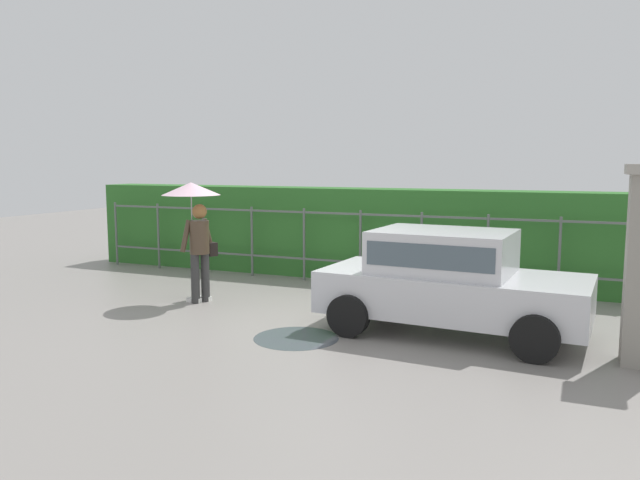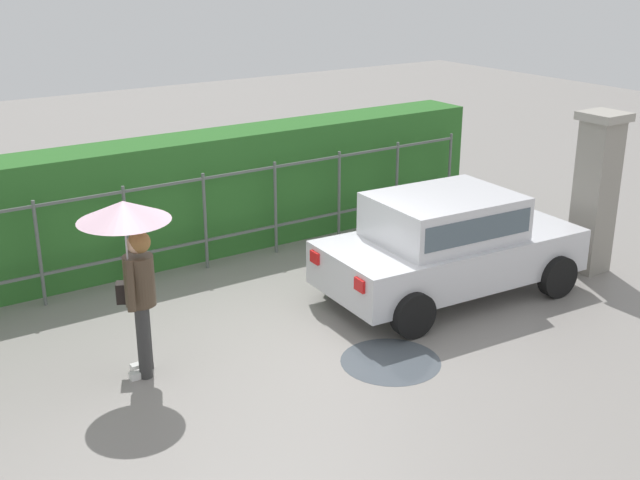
# 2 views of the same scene
# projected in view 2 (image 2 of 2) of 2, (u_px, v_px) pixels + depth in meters

# --- Properties ---
(ground_plane) EXTENTS (40.00, 40.00, 0.00)m
(ground_plane) POSITION_uv_depth(u_px,v_px,m) (321.00, 335.00, 10.19)
(ground_plane) COLOR gray
(car) EXTENTS (3.83, 2.05, 1.48)m
(car) POSITION_uv_depth(u_px,v_px,m) (448.00, 241.00, 11.14)
(car) COLOR silver
(car) RESTS_ON ground
(pedestrian) EXTENTS (1.00, 1.00, 2.10)m
(pedestrian) POSITION_uv_depth(u_px,v_px,m) (130.00, 246.00, 8.71)
(pedestrian) COLOR #333333
(pedestrian) RESTS_ON ground
(gate_pillar) EXTENTS (0.60, 0.60, 2.42)m
(gate_pillar) POSITION_uv_depth(u_px,v_px,m) (596.00, 191.00, 11.90)
(gate_pillar) COLOR gray
(gate_pillar) RESTS_ON ground
(fence_section) EXTENTS (11.16, 0.05, 1.50)m
(fence_section) POSITION_uv_depth(u_px,v_px,m) (167.00, 224.00, 11.77)
(fence_section) COLOR #59605B
(fence_section) RESTS_ON ground
(hedge_row) EXTENTS (12.11, 0.90, 1.90)m
(hedge_row) POSITION_uv_depth(u_px,v_px,m) (147.00, 204.00, 12.28)
(hedge_row) COLOR #2D6B28
(hedge_row) RESTS_ON ground
(puddle_near) EXTENTS (1.20, 1.20, 0.00)m
(puddle_near) POSITION_uv_depth(u_px,v_px,m) (391.00, 361.00, 9.54)
(puddle_near) COLOR #4C545B
(puddle_near) RESTS_ON ground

